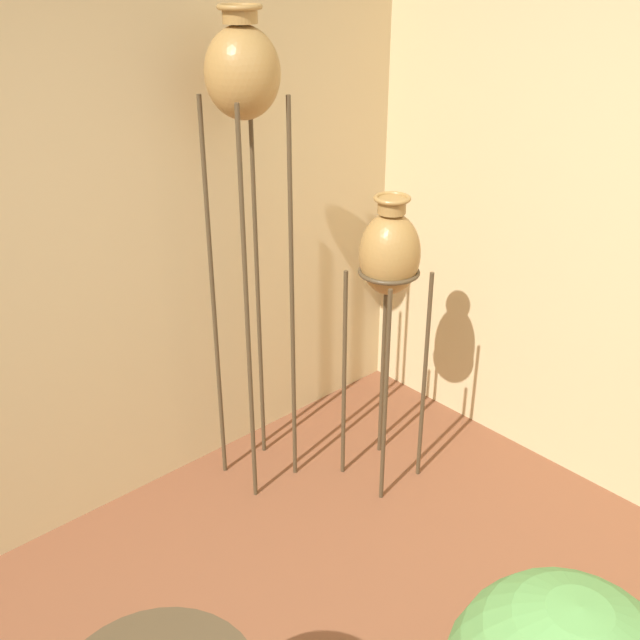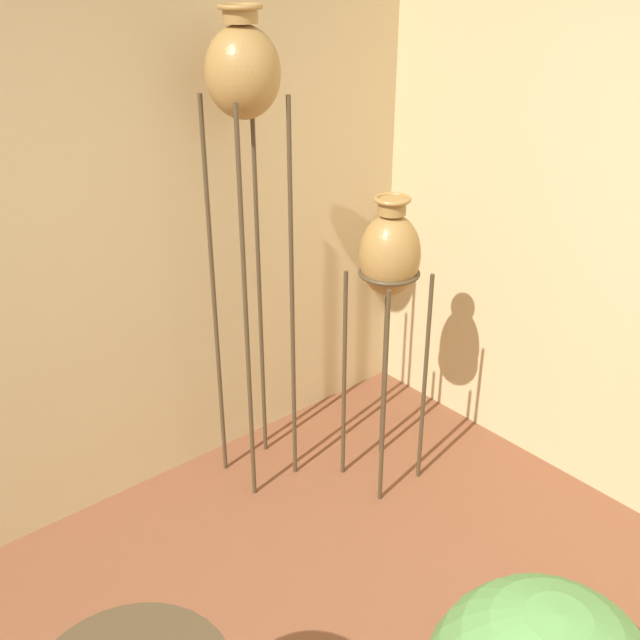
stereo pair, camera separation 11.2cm
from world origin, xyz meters
name	(u,v)px [view 2 (the right image)]	position (x,y,z in m)	size (l,w,h in m)	color
wall_back	(14,241)	(0.00, 2.08, 1.35)	(8.10, 0.06, 2.70)	#D1B784
vase_stand_tall	(244,91)	(0.89, 1.76, 1.86)	(0.30, 0.30, 2.18)	#473823
vase_stand_medium	(390,261)	(1.33, 1.34, 1.15)	(0.29, 0.29, 1.44)	#473823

